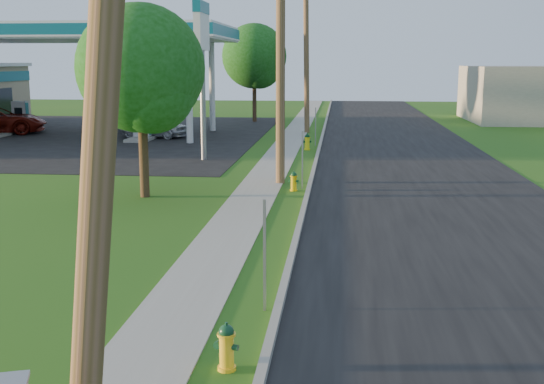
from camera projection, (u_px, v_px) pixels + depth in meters
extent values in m
cube|color=black|center=(456.00, 234.00, 17.27)|extent=(8.00, 120.00, 0.02)
cube|color=gray|center=(299.00, 228.00, 17.65)|extent=(0.15, 120.00, 0.15)
cube|color=gray|center=(232.00, 229.00, 17.83)|extent=(1.50, 120.00, 0.03)
cube|color=black|center=(46.00, 135.00, 40.77)|extent=(26.00, 28.00, 0.02)
cylinder|color=brown|center=(106.00, 12.00, 6.12)|extent=(1.31, 0.32, 9.48)
cylinder|color=brown|center=(281.00, 45.00, 23.69)|extent=(0.32, 0.32, 9.80)
cylinder|color=brown|center=(306.00, 54.00, 41.31)|extent=(0.49, 0.32, 9.50)
cube|color=gray|center=(265.00, 256.00, 11.83)|extent=(0.05, 0.04, 2.00)
cube|color=gray|center=(302.00, 160.00, 23.36)|extent=(0.05, 0.04, 2.00)
cube|color=gray|center=(316.00, 127.00, 35.28)|extent=(0.05, 0.04, 2.00)
cylinder|color=silver|center=(189.00, 92.00, 36.10)|extent=(0.36, 0.36, 5.50)
cylinder|color=silver|center=(212.00, 87.00, 42.55)|extent=(0.36, 0.36, 5.50)
cube|color=silver|center=(73.00, 33.00, 39.46)|extent=(18.00, 9.00, 0.90)
cube|color=#0D6071|center=(73.00, 33.00, 39.46)|extent=(18.15, 9.15, 0.63)
cube|color=silver|center=(73.00, 39.00, 39.52)|extent=(18.18, 9.18, 0.10)
cube|color=gray|center=(143.00, 138.00, 38.17)|extent=(1.20, 3.20, 0.18)
cube|color=#9EA0A3|center=(142.00, 121.00, 37.98)|extent=(0.90, 0.50, 1.70)
cube|color=#0D6071|center=(142.00, 121.00, 37.98)|extent=(0.94, 0.40, 1.50)
cube|color=black|center=(140.00, 117.00, 37.67)|extent=(0.50, 0.02, 0.40)
cube|color=gray|center=(22.00, 130.00, 42.95)|extent=(1.20, 3.20, 0.18)
cube|color=#9EA0A3|center=(20.00, 115.00, 42.77)|extent=(0.90, 0.50, 1.70)
cube|color=#0D6071|center=(20.00, 115.00, 42.77)|extent=(0.94, 0.40, 1.50)
cube|color=black|center=(18.00, 111.00, 42.46)|extent=(0.50, 0.02, 0.40)
cube|color=gray|center=(161.00, 131.00, 42.07)|extent=(1.20, 3.20, 0.18)
cube|color=#9EA0A3|center=(161.00, 116.00, 41.89)|extent=(0.90, 0.50, 1.70)
cube|color=#0D6071|center=(161.00, 116.00, 41.89)|extent=(0.94, 0.40, 1.50)
cube|color=black|center=(159.00, 112.00, 41.58)|extent=(0.50, 0.02, 0.40)
cylinder|color=gray|center=(203.00, 104.00, 29.89)|extent=(0.24, 0.24, 5.00)
cube|color=silver|center=(201.00, 27.00, 29.27)|extent=(0.30, 2.00, 2.00)
cube|color=#0D6071|center=(201.00, 7.00, 29.12)|extent=(0.34, 2.04, 0.50)
cylinder|color=#352818|center=(143.00, 148.00, 21.84)|extent=(0.30, 0.30, 3.17)
sphere|color=#114A0C|center=(141.00, 68.00, 21.36)|extent=(4.05, 4.05, 4.05)
sphere|color=#114A0C|center=(151.00, 89.00, 21.15)|extent=(2.79, 2.79, 2.79)
cylinder|color=#352818|center=(254.00, 97.00, 49.42)|extent=(0.30, 0.30, 3.63)
sphere|color=#114A0C|center=(254.00, 56.00, 48.88)|extent=(4.65, 4.65, 4.65)
sphere|color=#114A0C|center=(259.00, 66.00, 48.68)|extent=(3.20, 3.20, 3.20)
cylinder|color=yellow|center=(227.00, 368.00, 9.69)|extent=(0.27, 0.27, 0.06)
cylinder|color=yellow|center=(227.00, 351.00, 9.64)|extent=(0.21, 0.21, 0.57)
cylinder|color=yellow|center=(226.00, 335.00, 9.60)|extent=(0.27, 0.27, 0.04)
sphere|color=#103A21|center=(226.00, 332.00, 9.59)|extent=(0.22, 0.22, 0.22)
cylinder|color=#103A21|center=(226.00, 324.00, 9.57)|extent=(0.05, 0.05, 0.06)
cylinder|color=#103A21|center=(222.00, 350.00, 9.51)|extent=(0.13, 0.14, 0.10)
cylinder|color=#103A21|center=(218.00, 344.00, 9.68)|extent=(0.12, 0.11, 0.09)
cylinder|color=#103A21|center=(235.00, 347.00, 9.58)|extent=(0.12, 0.11, 0.09)
cylinder|color=#E0B40B|center=(294.00, 190.00, 23.13)|extent=(0.26, 0.26, 0.05)
cylinder|color=#E0B40B|center=(294.00, 183.00, 23.08)|extent=(0.20, 0.20, 0.55)
cylinder|color=#E0B40B|center=(294.00, 176.00, 23.04)|extent=(0.26, 0.26, 0.04)
sphere|color=#0F3D1D|center=(294.00, 175.00, 23.03)|extent=(0.21, 0.21, 0.21)
cylinder|color=#0F3D1D|center=(294.00, 172.00, 23.01)|extent=(0.05, 0.05, 0.05)
cylinder|color=#0F3D1D|center=(292.00, 181.00, 22.95)|extent=(0.13, 0.14, 0.10)
cylinder|color=#0F3D1D|center=(290.00, 181.00, 23.12)|extent=(0.11, 0.11, 0.08)
cylinder|color=#0F3D1D|center=(297.00, 181.00, 23.01)|extent=(0.11, 0.11, 0.08)
cylinder|color=yellow|center=(307.00, 149.00, 33.88)|extent=(0.31, 0.31, 0.07)
cylinder|color=yellow|center=(307.00, 143.00, 33.83)|extent=(0.24, 0.24, 0.66)
cylinder|color=yellow|center=(307.00, 138.00, 33.77)|extent=(0.31, 0.31, 0.04)
sphere|color=#043313|center=(307.00, 137.00, 33.77)|extent=(0.25, 0.25, 0.25)
cylinder|color=#043313|center=(307.00, 134.00, 33.74)|extent=(0.05, 0.05, 0.07)
cylinder|color=#043313|center=(307.00, 142.00, 33.66)|extent=(0.12, 0.13, 0.12)
cylinder|color=#043313|center=(304.00, 142.00, 33.82)|extent=(0.11, 0.10, 0.10)
cylinder|color=#043313|center=(310.00, 142.00, 33.80)|extent=(0.11, 0.10, 0.10)
imported|color=#B0B3B8|center=(153.00, 126.00, 39.25)|extent=(4.36, 2.52, 1.40)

